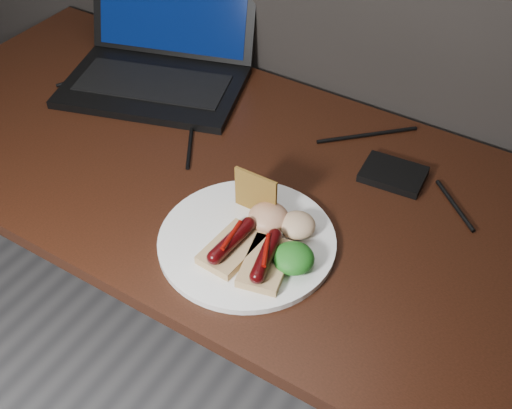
{
  "coord_description": "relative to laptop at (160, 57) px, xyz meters",
  "views": [
    {
      "loc": [
        0.63,
        0.58,
        1.57
      ],
      "look_at": [
        0.21,
        1.26,
        0.82
      ],
      "focal_mm": 45.0,
      "sensor_mm": 36.0,
      "label": 1
    }
  ],
  "objects": [
    {
      "name": "plate",
      "position": [
        0.46,
        -0.35,
        -0.05
      ],
      "size": [
        0.36,
        0.36,
        0.01
      ],
      "primitive_type": "cylinder",
      "rotation": [
        0.0,
        0.0,
        0.18
      ],
      "color": "white",
      "rests_on": "desk"
    },
    {
      "name": "crispbread",
      "position": [
        0.44,
        -0.28,
        0.0
      ],
      "size": [
        0.09,
        0.01,
        0.08
      ],
      "primitive_type": "cube",
      "color": "#AA782E",
      "rests_on": "plate"
    },
    {
      "name": "coleslaw_mound",
      "position": [
        0.53,
        -0.29,
        -0.02
      ],
      "size": [
        0.06,
        0.06,
        0.04
      ],
      "primitive_type": "ellipsoid",
      "color": "beige",
      "rests_on": "plate"
    },
    {
      "name": "desk",
      "position": [
        0.25,
        -0.2,
        -0.14
      ],
      "size": [
        1.4,
        0.7,
        0.75
      ],
      "color": "#35160D",
      "rests_on": "ground"
    },
    {
      "name": "hard_drive",
      "position": [
        0.61,
        -0.05,
        -0.05
      ],
      "size": [
        0.13,
        0.1,
        0.02
      ],
      "primitive_type": "cube",
      "rotation": [
        0.0,
        0.0,
        0.09
      ],
      "color": "black",
      "rests_on": "desk"
    },
    {
      "name": "bread_sausage_center",
      "position": [
        0.46,
        -0.39,
        -0.02
      ],
      "size": [
        0.08,
        0.12,
        0.04
      ],
      "color": "#DDC582",
      "rests_on": "plate"
    },
    {
      "name": "salad_greens",
      "position": [
        0.56,
        -0.37,
        -0.02
      ],
      "size": [
        0.07,
        0.07,
        0.04
      ],
      "primitive_type": "ellipsoid",
      "color": "#216213",
      "rests_on": "plate"
    },
    {
      "name": "desk_cables",
      "position": [
        0.31,
        -0.06,
        -0.05
      ],
      "size": [
        0.98,
        0.37,
        0.01
      ],
      "color": "black",
      "rests_on": "desk"
    },
    {
      "name": "laptop",
      "position": [
        0.0,
        0.0,
        0.0
      ],
      "size": [
        0.49,
        0.45,
        0.25
      ],
      "color": "black",
      "rests_on": "desk"
    },
    {
      "name": "salsa_mound",
      "position": [
        0.48,
        -0.3,
        -0.02
      ],
      "size": [
        0.07,
        0.07,
        0.04
      ],
      "primitive_type": "ellipsoid",
      "color": "maroon",
      "rests_on": "plate"
    },
    {
      "name": "bread_sausage_right",
      "position": [
        0.53,
        -0.39,
        -0.02
      ],
      "size": [
        0.09,
        0.13,
        0.04
      ],
      "color": "#DDC582",
      "rests_on": "plate"
    }
  ]
}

